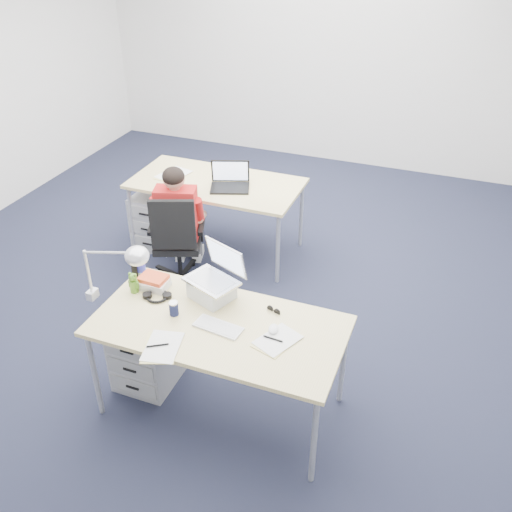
# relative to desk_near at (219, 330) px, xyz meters

# --- Properties ---
(floor) EXTENTS (7.00, 7.00, 0.00)m
(floor) POSITION_rel_desk_near_xyz_m (-0.53, 1.05, -0.68)
(floor) COLOR black
(floor) RESTS_ON ground
(room) EXTENTS (6.02, 7.02, 2.80)m
(room) POSITION_rel_desk_near_xyz_m (-0.53, 1.05, 1.03)
(room) COLOR silver
(room) RESTS_ON ground
(desk_near) EXTENTS (1.60, 0.80, 0.73)m
(desk_near) POSITION_rel_desk_near_xyz_m (0.00, 0.00, 0.00)
(desk_near) COLOR tan
(desk_near) RESTS_ON ground
(desk_far) EXTENTS (1.60, 0.80, 0.73)m
(desk_far) POSITION_rel_desk_near_xyz_m (-0.89, 1.92, 0.00)
(desk_far) COLOR tan
(desk_far) RESTS_ON ground
(office_chair) EXTENTS (0.76, 0.76, 0.93)m
(office_chair) POSITION_rel_desk_near_xyz_m (-0.97, 1.23, -0.42)
(office_chair) COLOR black
(office_chair) RESTS_ON ground
(seated_person) EXTENTS (0.46, 0.67, 1.12)m
(seated_person) POSITION_rel_desk_near_xyz_m (-1.01, 1.39, -0.12)
(seated_person) COLOR red
(seated_person) RESTS_ON ground
(drawer_pedestal_near) EXTENTS (0.40, 0.50, 0.55)m
(drawer_pedestal_near) POSITION_rel_desk_near_xyz_m (-0.60, 0.09, -0.41)
(drawer_pedestal_near) COLOR #ABADB0
(drawer_pedestal_near) RESTS_ON ground
(drawer_pedestal_far) EXTENTS (0.40, 0.50, 0.55)m
(drawer_pedestal_far) POSITION_rel_desk_near_xyz_m (-1.49, 1.81, -0.41)
(drawer_pedestal_far) COLOR #ABADB0
(drawer_pedestal_far) RESTS_ON ground
(silver_laptop) EXTENTS (0.41, 0.37, 0.36)m
(silver_laptop) POSITION_rel_desk_near_xyz_m (-0.16, 0.24, 0.23)
(silver_laptop) COLOR silver
(silver_laptop) RESTS_ON desk_near
(wireless_keyboard) EXTENTS (0.32, 0.16, 0.02)m
(wireless_keyboard) POSITION_rel_desk_near_xyz_m (0.01, -0.03, 0.05)
(wireless_keyboard) COLOR white
(wireless_keyboard) RESTS_ON desk_near
(computer_mouse) EXTENTS (0.08, 0.11, 0.04)m
(computer_mouse) POSITION_rel_desk_near_xyz_m (0.35, 0.06, 0.06)
(computer_mouse) COLOR white
(computer_mouse) RESTS_ON desk_near
(headphones) EXTENTS (0.24, 0.21, 0.03)m
(headphones) POSITION_rel_desk_near_xyz_m (-0.50, 0.11, 0.06)
(headphones) COLOR black
(headphones) RESTS_ON desk_near
(can_koozie) EXTENTS (0.07, 0.07, 0.10)m
(can_koozie) POSITION_rel_desk_near_xyz_m (-0.31, -0.01, 0.10)
(can_koozie) COLOR #14193E
(can_koozie) RESTS_ON desk_near
(water_bottle) EXTENTS (0.09, 0.09, 0.21)m
(water_bottle) POSITION_rel_desk_near_xyz_m (-0.73, 0.29, 0.15)
(water_bottle) COLOR silver
(water_bottle) RESTS_ON desk_near
(bear_figurine) EXTENTS (0.10, 0.08, 0.15)m
(bear_figurine) POSITION_rel_desk_near_xyz_m (-0.68, 0.11, 0.12)
(bear_figurine) COLOR #3A751F
(bear_figurine) RESTS_ON desk_near
(book_stack) EXTENTS (0.22, 0.18, 0.09)m
(book_stack) POSITION_rel_desk_near_xyz_m (-0.58, 0.21, 0.09)
(book_stack) COLOR silver
(book_stack) RESTS_ON desk_near
(cordless_phone) EXTENTS (0.04, 0.03, 0.14)m
(cordless_phone) POSITION_rel_desk_near_xyz_m (-0.75, 0.25, 0.12)
(cordless_phone) COLOR black
(cordless_phone) RESTS_ON desk_near
(papers_left) EXTENTS (0.27, 0.33, 0.01)m
(papers_left) POSITION_rel_desk_near_xyz_m (-0.23, -0.33, 0.05)
(papers_left) COLOR #DDD280
(papers_left) RESTS_ON desk_near
(papers_right) EXTENTS (0.28, 0.32, 0.01)m
(papers_right) POSITION_rel_desk_near_xyz_m (0.39, -0.02, 0.05)
(papers_right) COLOR #DDD280
(papers_right) RESTS_ON desk_near
(sunglasses) EXTENTS (0.11, 0.08, 0.02)m
(sunglasses) POSITION_rel_desk_near_xyz_m (0.28, 0.24, 0.06)
(sunglasses) COLOR black
(sunglasses) RESTS_ON desk_near
(desk_lamp) EXTENTS (0.47, 0.25, 0.51)m
(desk_lamp) POSITION_rel_desk_near_xyz_m (-0.75, -0.05, 0.30)
(desk_lamp) COLOR silver
(desk_lamp) RESTS_ON desk_near
(dark_laptop) EXTENTS (0.45, 0.44, 0.26)m
(dark_laptop) POSITION_rel_desk_near_xyz_m (-0.71, 1.82, 0.17)
(dark_laptop) COLOR black
(dark_laptop) RESTS_ON desk_far
(far_cup) EXTENTS (0.08, 0.08, 0.10)m
(far_cup) POSITION_rel_desk_near_xyz_m (-0.68, 2.04, 0.10)
(far_cup) COLOR white
(far_cup) RESTS_ON desk_far
(far_papers) EXTENTS (0.28, 0.36, 0.01)m
(far_papers) POSITION_rel_desk_near_xyz_m (-1.35, 1.90, 0.05)
(far_papers) COLOR white
(far_papers) RESTS_ON desk_far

